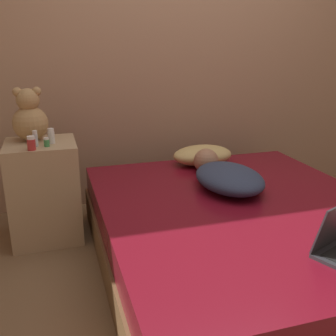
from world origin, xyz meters
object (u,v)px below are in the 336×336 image
(pillow, at_px, (203,155))
(bottle_green, at_px, (47,142))
(bottle_clear, at_px, (35,139))
(person_lying, at_px, (226,175))
(bottle_red, at_px, (31,143))
(teddy_bear, at_px, (30,118))
(bottle_white, at_px, (51,136))

(pillow, bearing_deg, bottle_green, -170.87)
(bottle_clear, bearing_deg, person_lying, -16.65)
(pillow, bearing_deg, bottle_red, -168.73)
(teddy_bear, bearing_deg, bottle_white, -44.93)
(pillow, distance_m, bottle_green, 1.15)
(bottle_red, bearing_deg, teddy_bear, 91.06)
(person_lying, bearing_deg, bottle_white, 157.00)
(teddy_bear, bearing_deg, bottle_clear, -81.15)
(bottle_green, xyz_separation_m, bottle_clear, (-0.07, 0.03, 0.02))
(bottle_white, xyz_separation_m, bottle_green, (-0.03, -0.08, -0.02))
(bottle_white, height_order, bottle_clear, bottle_clear)
(bottle_green, bearing_deg, pillow, 9.13)
(pillow, xyz_separation_m, bottle_green, (-1.11, -0.18, 0.22))
(person_lying, relative_size, bottle_green, 12.66)
(teddy_bear, relative_size, bottle_white, 3.59)
(bottle_red, bearing_deg, pillow, 11.27)
(bottle_clear, bearing_deg, bottle_white, 27.44)
(teddy_bear, bearing_deg, bottle_red, -88.94)
(person_lying, bearing_deg, teddy_bear, 153.79)
(bottle_green, bearing_deg, bottle_red, -145.25)
(person_lying, bearing_deg, pillow, 83.39)
(bottle_red, bearing_deg, bottle_clear, 75.67)
(person_lying, distance_m, bottle_white, 1.14)
(pillow, xyz_separation_m, bottle_white, (-1.08, -0.10, 0.24))
(pillow, xyz_separation_m, bottle_red, (-1.20, -0.24, 0.24))
(teddy_bear, height_order, bottle_green, teddy_bear)
(person_lying, height_order, bottle_green, bottle_green)
(person_lying, relative_size, teddy_bear, 2.07)
(pillow, relative_size, bottle_green, 8.01)
(pillow, height_order, bottle_clear, bottle_clear)
(pillow, xyz_separation_m, teddy_bear, (-1.20, 0.02, 0.35))
(person_lying, height_order, bottle_red, bottle_red)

